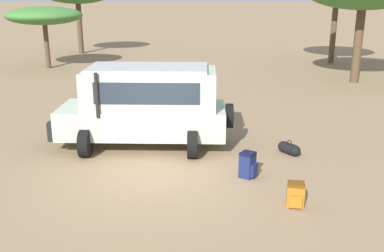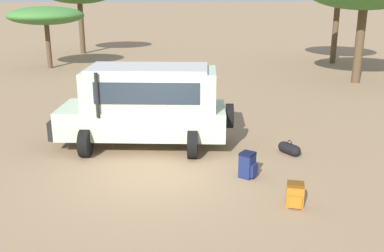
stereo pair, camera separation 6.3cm
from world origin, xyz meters
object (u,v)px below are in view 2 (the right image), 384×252
safari_vehicle (146,105)px  duffel_bag_low_black_case (289,149)px  acacia_tree_far_left (46,16)px  backpack_cluster_center (295,195)px  backpack_beside_front_wheel (248,165)px

safari_vehicle → duffel_bag_low_black_case: bearing=-14.0°
duffel_bag_low_black_case → acacia_tree_far_left: size_ratio=0.16×
safari_vehicle → backpack_cluster_center: size_ratio=9.80×
backpack_cluster_center → duffel_bag_low_black_case: backpack_cluster_center is taller
backpack_cluster_center → acacia_tree_far_left: (-9.47, 18.79, 2.80)m
safari_vehicle → backpack_beside_front_wheel: size_ratio=8.23×
duffel_bag_low_black_case → backpack_beside_front_wheel: bearing=-134.6°
backpack_beside_front_wheel → duffel_bag_low_black_case: (1.53, 1.55, -0.16)m
safari_vehicle → acacia_tree_far_left: bearing=112.9°
duffel_bag_low_black_case → acacia_tree_far_left: bearing=123.4°
backpack_beside_front_wheel → duffel_bag_low_black_case: bearing=45.4°
safari_vehicle → duffel_bag_low_black_case: (4.11, -1.03, -1.13)m
backpack_cluster_center → duffel_bag_low_black_case: bearing=76.1°
backpack_cluster_center → acacia_tree_far_left: acacia_tree_far_left is taller
duffel_bag_low_black_case → backpack_cluster_center: bearing=-103.9°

